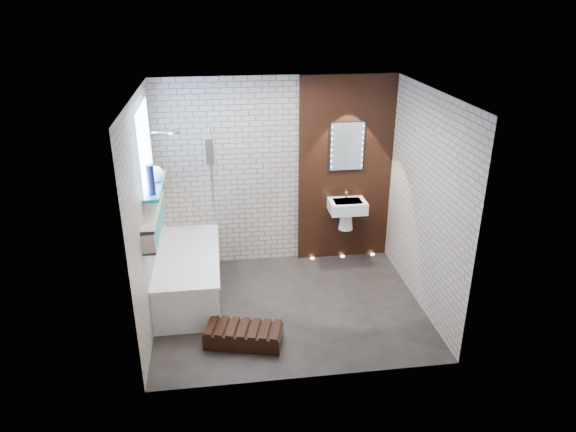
{
  "coord_description": "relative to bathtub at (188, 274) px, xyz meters",
  "views": [
    {
      "loc": [
        -0.77,
        -5.46,
        3.59
      ],
      "look_at": [
        0.0,
        0.15,
        1.15
      ],
      "focal_mm": 32.85,
      "sensor_mm": 36.0,
      "label": 1
    }
  ],
  "objects": [
    {
      "name": "sill_vases",
      "position": [
        -0.28,
        -0.1,
        1.36
      ],
      "size": [
        0.19,
        0.56,
        0.33
      ],
      "color": "white",
      "rests_on": "clerestory_window"
    },
    {
      "name": "shower_head",
      "position": [
        -0.08,
        0.5,
        1.71
      ],
      "size": [
        0.18,
        0.18,
        0.02
      ],
      "primitive_type": "cylinder",
      "color": "silver",
      "rests_on": "room_shell"
    },
    {
      "name": "floor_uplights",
      "position": [
        2.17,
        0.75,
        -0.29
      ],
      "size": [
        0.96,
        0.06,
        0.01
      ],
      "color": "#FFD899",
      "rests_on": "ground"
    },
    {
      "name": "room_shell",
      "position": [
        1.22,
        -0.45,
        1.01
      ],
      "size": [
        3.24,
        3.2,
        2.6
      ],
      "color": "#A29281",
      "rests_on": "ground"
    },
    {
      "name": "walnut_panel",
      "position": [
        2.17,
        0.82,
        1.01
      ],
      "size": [
        1.3,
        0.06,
        2.6
      ],
      "primitive_type": "cube",
      "color": "black",
      "rests_on": "ground"
    },
    {
      "name": "towel",
      "position": [
        0.35,
        0.21,
        1.56
      ],
      "size": [
        0.09,
        0.24,
        0.31
      ],
      "primitive_type": "cube",
      "color": "#292421",
      "rests_on": "bath_screen"
    },
    {
      "name": "niche_bottles",
      "position": [
        -0.31,
        -0.61,
        0.87
      ],
      "size": [
        0.05,
        0.22,
        0.12
      ],
      "color": "maroon",
      "rests_on": "display_niche"
    },
    {
      "name": "display_niche",
      "position": [
        -0.31,
        -0.3,
        0.91
      ],
      "size": [
        0.14,
        1.3,
        0.26
      ],
      "color": "teal",
      "rests_on": "room_shell"
    },
    {
      "name": "bath_screen",
      "position": [
        0.35,
        0.44,
        0.99
      ],
      "size": [
        0.01,
        0.78,
        1.4
      ],
      "primitive_type": "cube",
      "color": "white",
      "rests_on": "bathtub"
    },
    {
      "name": "ground",
      "position": [
        1.22,
        -0.45,
        -0.29
      ],
      "size": [
        3.2,
        3.2,
        0.0
      ],
      "primitive_type": "plane",
      "color": "black",
      "rests_on": "ground"
    },
    {
      "name": "walnut_step",
      "position": [
        0.62,
        -1.11,
        -0.2
      ],
      "size": [
        0.9,
        0.57,
        0.19
      ],
      "primitive_type": "cube",
      "rotation": [
        0.0,
        0.0,
        -0.25
      ],
      "color": "black",
      "rests_on": "ground"
    },
    {
      "name": "led_mirror",
      "position": [
        2.17,
        0.78,
        1.36
      ],
      "size": [
        0.5,
        0.02,
        0.7
      ],
      "color": "black",
      "rests_on": "walnut_panel"
    },
    {
      "name": "clerestory_window",
      "position": [
        -0.34,
        -0.1,
        1.61
      ],
      "size": [
        0.18,
        1.0,
        0.94
      ],
      "color": "#7FADE0",
      "rests_on": "room_shell"
    },
    {
      "name": "bathtub",
      "position": [
        0.0,
        0.0,
        0.0
      ],
      "size": [
        0.79,
        1.74,
        0.7
      ],
      "color": "white",
      "rests_on": "ground"
    },
    {
      "name": "washbasin",
      "position": [
        2.17,
        0.62,
        0.5
      ],
      "size": [
        0.5,
        0.36,
        0.58
      ],
      "color": "white",
      "rests_on": "walnut_panel"
    }
  ]
}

